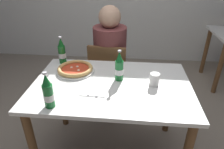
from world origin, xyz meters
The scene contains 9 objects.
dining_table_main centered at (0.00, 0.00, 0.64)m, with size 1.20×0.80×0.75m.
chair_behind_table centered at (-0.09, 0.61, 0.48)m, with size 0.44×0.44×0.85m.
diner_seated centered at (-0.08, 0.66, 0.58)m, with size 0.34×0.34×1.21m.
pizza_margherita_near centered at (-0.32, 0.17, 0.77)m, with size 0.32×0.32×0.04m.
beer_bottle_left centered at (-0.48, 0.33, 0.85)m, with size 0.07×0.07×0.25m.
beer_bottle_center centered at (-0.36, -0.32, 0.85)m, with size 0.07×0.07×0.25m.
beer_bottle_right centered at (0.05, 0.06, 0.85)m, with size 0.07×0.07×0.25m.
napkin_with_cutlery centered at (-0.12, -0.10, 0.75)m, with size 0.18×0.19×0.01m.
paper_cup centered at (0.32, 0.01, 0.80)m, with size 0.07×0.07×0.10m, color white.
Camera 1 is at (0.13, -1.32, 1.56)m, focal length 32.64 mm.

